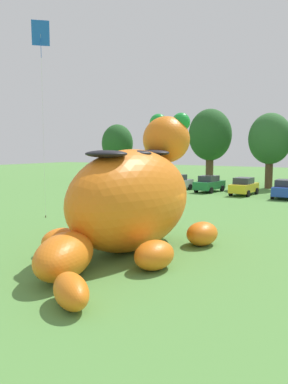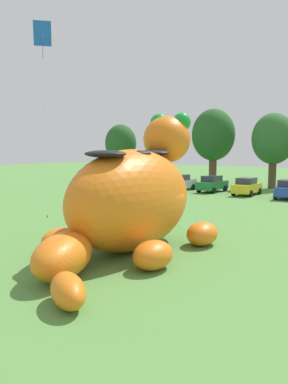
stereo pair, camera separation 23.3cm
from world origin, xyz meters
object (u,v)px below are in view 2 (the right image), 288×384
object	(u,v)px
car_silver	(180,183)
car_green	(212,184)
car_blue	(288,189)
spectator_mid_field	(166,212)
giant_inflatable_creature	(132,198)
car_yellow	(247,186)
tethered_flying_kite	(42,37)
spectator_near_inflatable	(160,195)

from	to	relation	value
car_silver	car_green	bearing A→B (deg)	7.87
car_blue	spectator_mid_field	world-z (taller)	car_blue
car_silver	giant_inflatable_creature	bearing A→B (deg)	-67.38
car_blue	spectator_mid_field	xyz separation A→B (m)	(-3.07, -17.01, -0.01)
car_yellow	tethered_flying_kite	distance (m)	23.11
car_green	spectator_near_inflatable	world-z (taller)	car_green
giant_inflatable_creature	car_yellow	xyz separation A→B (m)	(-2.24, 22.94, -1.48)
car_yellow	spectator_mid_field	bearing A→B (deg)	-87.03
car_yellow	spectator_near_inflatable	size ratio (longest dim) A/B	2.42
car_green	spectator_mid_field	bearing A→B (deg)	-75.17
tethered_flying_kite	car_blue	bearing A→B (deg)	59.31
spectator_mid_field	tethered_flying_kite	bearing A→B (deg)	-167.89
spectator_mid_field	tethered_flying_kite	distance (m)	13.48
spectator_mid_field	tethered_flying_kite	xyz separation A→B (m)	(-8.05, -1.73, 10.67)
car_silver	spectator_mid_field	world-z (taller)	car_silver
giant_inflatable_creature	car_yellow	distance (m)	23.09
car_yellow	car_blue	world-z (taller)	same
car_yellow	spectator_near_inflatable	xyz separation A→B (m)	(-3.53, -10.69, -0.01)
giant_inflatable_creature	car_silver	size ratio (longest dim) A/B	2.91
car_silver	tethered_flying_kite	xyz separation A→B (m)	(0.30, -19.50, 10.66)
spectator_mid_field	tethered_flying_kite	world-z (taller)	tethered_flying_kite
car_silver	spectator_mid_field	xyz separation A→B (m)	(8.35, -17.78, -0.01)
spectator_near_inflatable	car_yellow	bearing A→B (deg)	71.74
spectator_near_inflatable	tethered_flying_kite	size ratio (longest dim) A/B	0.14
tethered_flying_kite	car_silver	bearing A→B (deg)	90.89
car_yellow	car_blue	size ratio (longest dim) A/B	0.99
car_green	car_yellow	world-z (taller)	same
car_green	spectator_mid_field	world-z (taller)	car_green
car_blue	tethered_flying_kite	world-z (taller)	tethered_flying_kite
giant_inflatable_creature	spectator_mid_field	distance (m)	5.80
giant_inflatable_creature	tethered_flying_kite	bearing A→B (deg)	158.35
car_silver	spectator_near_inflatable	world-z (taller)	car_silver
car_yellow	car_silver	bearing A→B (deg)	177.79
car_blue	tethered_flying_kite	xyz separation A→B (m)	(-11.12, -18.73, 10.66)
giant_inflatable_creature	car_silver	distance (m)	25.20
car_blue	spectator_near_inflatable	distance (m)	12.67
car_blue	spectator_mid_field	size ratio (longest dim) A/B	2.44
spectator_near_inflatable	spectator_mid_field	world-z (taller)	same
car_silver	tethered_flying_kite	world-z (taller)	tethered_flying_kite
giant_inflatable_creature	car_green	xyz separation A→B (m)	(-6.16, 23.71, -1.48)
car_silver	car_yellow	bearing A→B (deg)	-2.21
car_yellow	car_green	bearing A→B (deg)	168.87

